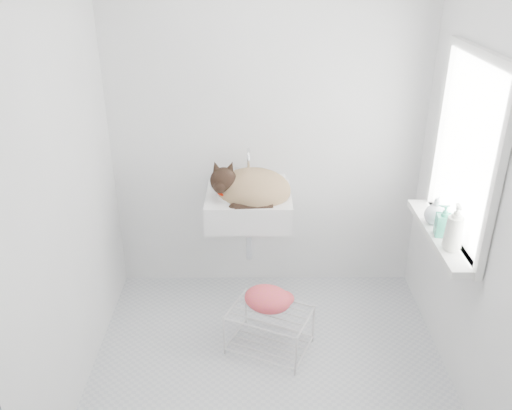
{
  "coord_description": "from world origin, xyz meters",
  "views": [
    {
      "loc": [
        -0.09,
        -2.57,
        2.37
      ],
      "look_at": [
        -0.08,
        0.5,
        0.88
      ],
      "focal_mm": 37.68,
      "sensor_mm": 36.0,
      "label": 1
    }
  ],
  "objects_px": {
    "cat": "(250,189)",
    "sink": "(249,194)",
    "bottle_b": "(441,235)",
    "bottle_a": "(451,249)",
    "bottle_c": "(434,223)",
    "wire_rack": "(269,329)"
  },
  "relations": [
    {
      "from": "cat",
      "to": "sink",
      "type": "bearing_deg",
      "value": 129.42
    },
    {
      "from": "bottle_a",
      "to": "bottle_b",
      "type": "relative_size",
      "value": 1.2
    },
    {
      "from": "cat",
      "to": "wire_rack",
      "type": "relative_size",
      "value": 1.16
    },
    {
      "from": "cat",
      "to": "bottle_b",
      "type": "distance_m",
      "value": 1.25
    },
    {
      "from": "sink",
      "to": "cat",
      "type": "relative_size",
      "value": 1.03
    },
    {
      "from": "bottle_b",
      "to": "sink",
      "type": "bearing_deg",
      "value": 152.64
    },
    {
      "from": "bottle_a",
      "to": "bottle_c",
      "type": "distance_m",
      "value": 0.31
    },
    {
      "from": "wire_rack",
      "to": "bottle_b",
      "type": "relative_size",
      "value": 2.5
    },
    {
      "from": "sink",
      "to": "bottle_b",
      "type": "distance_m",
      "value": 1.27
    },
    {
      "from": "wire_rack",
      "to": "bottle_c",
      "type": "height_order",
      "value": "bottle_c"
    },
    {
      "from": "bottle_a",
      "to": "bottle_b",
      "type": "xyz_separation_m",
      "value": [
        0.0,
        0.16,
        0.0
      ]
    },
    {
      "from": "sink",
      "to": "bottle_a",
      "type": "relative_size",
      "value": 2.48
    },
    {
      "from": "wire_rack",
      "to": "bottle_c",
      "type": "relative_size",
      "value": 2.92
    },
    {
      "from": "cat",
      "to": "bottle_c",
      "type": "relative_size",
      "value": 3.4
    },
    {
      "from": "wire_rack",
      "to": "bottle_a",
      "type": "bearing_deg",
      "value": -10.54
    },
    {
      "from": "wire_rack",
      "to": "bottle_a",
      "type": "relative_size",
      "value": 2.08
    },
    {
      "from": "sink",
      "to": "bottle_c",
      "type": "distance_m",
      "value": 1.21
    },
    {
      "from": "bottle_a",
      "to": "bottle_c",
      "type": "relative_size",
      "value": 1.41
    },
    {
      "from": "cat",
      "to": "bottle_a",
      "type": "bearing_deg",
      "value": -21.93
    },
    {
      "from": "sink",
      "to": "bottle_c",
      "type": "xyz_separation_m",
      "value": [
        1.13,
        -0.43,
        0.0
      ]
    },
    {
      "from": "bottle_b",
      "to": "bottle_c",
      "type": "bearing_deg",
      "value": 90.0
    },
    {
      "from": "cat",
      "to": "wire_rack",
      "type": "bearing_deg",
      "value": -65.94
    }
  ]
}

